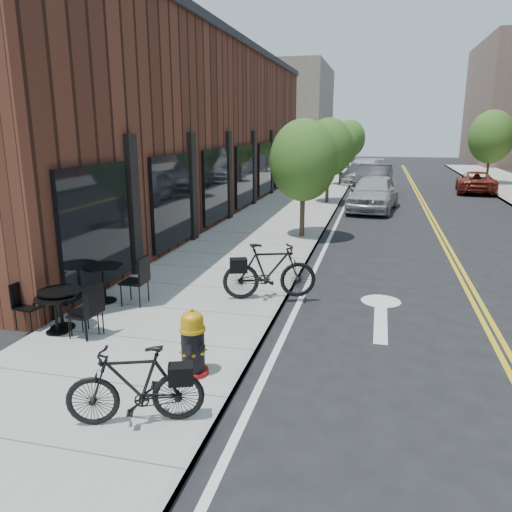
% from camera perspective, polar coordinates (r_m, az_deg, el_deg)
% --- Properties ---
extents(ground, '(120.00, 120.00, 0.00)m').
position_cam_1_polar(ground, '(8.31, -0.18, -11.50)').
color(ground, black).
rests_on(ground, ground).
extents(sidewalk_near, '(4.00, 70.00, 0.12)m').
position_cam_1_polar(sidewalk_near, '(18.02, 1.32, 3.02)').
color(sidewalk_near, '#9E9B93').
rests_on(sidewalk_near, ground).
extents(building_near, '(5.00, 28.00, 7.00)m').
position_cam_1_polar(building_near, '(22.81, -7.80, 14.00)').
color(building_near, '#402014').
rests_on(building_near, ground).
extents(bg_building_left, '(8.00, 14.00, 10.00)m').
position_cam_1_polar(bg_building_left, '(56.13, 3.87, 15.84)').
color(bg_building_left, '#726656').
rests_on(bg_building_left, ground).
extents(tree_near_a, '(2.20, 2.20, 3.81)m').
position_cam_1_polar(tree_near_a, '(16.46, 5.45, 10.81)').
color(tree_near_a, '#382B1E').
rests_on(tree_near_a, sidewalk_near).
extents(tree_near_b, '(2.30, 2.30, 3.98)m').
position_cam_1_polar(tree_near_b, '(24.38, 8.30, 12.16)').
color(tree_near_b, '#382B1E').
rests_on(tree_near_b, sidewalk_near).
extents(tree_near_c, '(2.10, 2.10, 3.67)m').
position_cam_1_polar(tree_near_c, '(32.36, 9.74, 12.31)').
color(tree_near_c, '#382B1E').
rests_on(tree_near_c, sidewalk_near).
extents(tree_near_d, '(2.40, 2.40, 4.11)m').
position_cam_1_polar(tree_near_d, '(40.33, 10.64, 13.04)').
color(tree_near_d, '#382B1E').
rests_on(tree_near_d, sidewalk_near).
extents(tree_far_c, '(2.80, 2.80, 4.62)m').
position_cam_1_polar(tree_far_c, '(35.90, 25.30, 12.21)').
color(tree_far_c, '#382B1E').
rests_on(tree_far_c, sidewalk_far).
extents(fire_hydrant, '(0.56, 0.56, 1.01)m').
position_cam_1_polar(fire_hydrant, '(7.41, -7.23, -9.90)').
color(fire_hydrant, maroon).
rests_on(fire_hydrant, sidewalk_near).
extents(bicycle_left, '(1.72, 1.01, 1.00)m').
position_cam_1_polar(bicycle_left, '(6.38, -13.64, -14.19)').
color(bicycle_left, black).
rests_on(bicycle_left, sidewalk_near).
extents(bicycle_right, '(2.05, 1.20, 1.19)m').
position_cam_1_polar(bicycle_right, '(10.48, 1.57, -1.72)').
color(bicycle_right, black).
rests_on(bicycle_right, sidewalk_near).
extents(bistro_set_a, '(1.60, 0.75, 0.85)m').
position_cam_1_polar(bistro_set_a, '(9.46, -21.95, -5.69)').
color(bistro_set_a, black).
rests_on(bistro_set_a, sidewalk_near).
extents(bistro_set_b, '(1.78, 0.92, 0.94)m').
position_cam_1_polar(bistro_set_b, '(9.61, -21.45, -5.06)').
color(bistro_set_b, black).
rests_on(bistro_set_b, sidewalk_near).
extents(bistro_set_c, '(1.86, 0.81, 1.01)m').
position_cam_1_polar(bistro_set_c, '(10.76, -17.03, -2.43)').
color(bistro_set_c, black).
rests_on(bistro_set_c, sidewalk_near).
extents(parked_car_a, '(2.50, 4.92, 1.61)m').
position_cam_1_polar(parked_car_a, '(23.10, 13.27, 7.05)').
color(parked_car_a, '#A1A5AA').
rests_on(parked_car_a, ground).
extents(parked_car_b, '(2.16, 5.12, 1.64)m').
position_cam_1_polar(parked_car_b, '(28.84, 13.29, 8.49)').
color(parked_car_b, black).
rests_on(parked_car_b, ground).
extents(parked_car_c, '(2.92, 5.78, 1.61)m').
position_cam_1_polar(parked_car_c, '(34.06, 12.21, 9.39)').
color(parked_car_c, silver).
rests_on(parked_car_c, ground).
extents(parked_car_far, '(2.48, 4.59, 1.22)m').
position_cam_1_polar(parked_car_far, '(31.45, 23.82, 7.74)').
color(parked_car_far, maroon).
rests_on(parked_car_far, ground).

